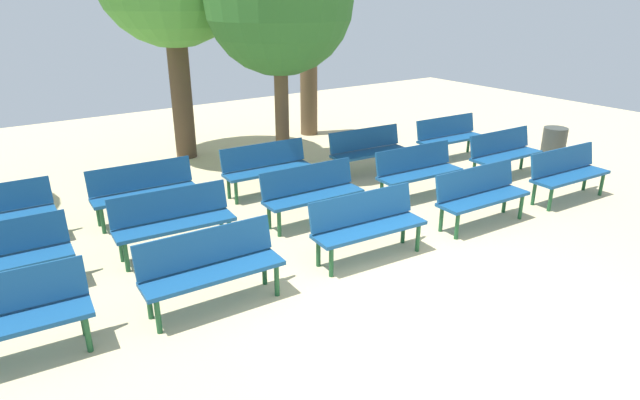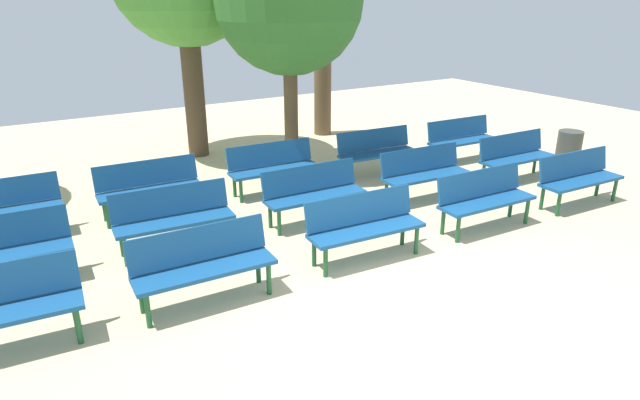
# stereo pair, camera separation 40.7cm
# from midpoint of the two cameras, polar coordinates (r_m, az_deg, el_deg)

# --- Properties ---
(ground_plane) EXTENTS (25.62, 25.62, 0.00)m
(ground_plane) POSITION_cam_midpoint_polar(r_m,az_deg,el_deg) (6.27, 14.37, -11.89)
(ground_plane) COLOR #CCB789
(bench_r0_c1) EXTENTS (1.62, 0.55, 0.87)m
(bench_r0_c1) POSITION_cam_midpoint_polar(r_m,az_deg,el_deg) (6.23, -10.49, -6.45)
(bench_r0_c1) COLOR navy
(bench_r0_c1) RESTS_ON ground_plane
(bench_r0_c2) EXTENTS (1.63, 0.60, 0.87)m
(bench_r0_c2) POSITION_cam_midpoint_polar(r_m,az_deg,el_deg) (7.14, 6.33, -2.47)
(bench_r0_c2) COLOR navy
(bench_r0_c2) RESTS_ON ground_plane
(bench_r0_c3) EXTENTS (1.62, 0.55, 0.87)m
(bench_r0_c3) POSITION_cam_midpoint_polar(r_m,az_deg,el_deg) (8.47, 18.36, 0.40)
(bench_r0_c3) COLOR navy
(bench_r0_c3) RESTS_ON ground_plane
(bench_r0_c4) EXTENTS (1.63, 0.57, 0.87)m
(bench_r0_c4) POSITION_cam_midpoint_polar(r_m,az_deg,el_deg) (10.02, 26.78, 2.33)
(bench_r0_c4) COLOR navy
(bench_r0_c4) RESTS_ON ground_plane
(bench_r1_c1) EXTENTS (1.63, 0.60, 0.87)m
(bench_r1_c1) POSITION_cam_midpoint_polar(r_m,az_deg,el_deg) (7.57, -13.84, -1.57)
(bench_r1_c1) COLOR navy
(bench_r1_c1) RESTS_ON ground_plane
(bench_r1_c2) EXTENTS (1.62, 0.55, 0.87)m
(bench_r1_c2) POSITION_cam_midpoint_polar(r_m,az_deg,el_deg) (8.26, 0.70, 1.00)
(bench_r1_c2) COLOR navy
(bench_r1_c2) RESTS_ON ground_plane
(bench_r1_c3) EXTENTS (1.63, 0.58, 0.87)m
(bench_r1_c3) POSITION_cam_midpoint_polar(r_m,az_deg,el_deg) (9.41, 12.17, 3.07)
(bench_r1_c3) COLOR navy
(bench_r1_c3) RESTS_ON ground_plane
(bench_r1_c4) EXTENTS (1.61, 0.53, 0.87)m
(bench_r1_c4) POSITION_cam_midpoint_polar(r_m,az_deg,el_deg) (10.87, 21.03, 4.56)
(bench_r1_c4) COLOR navy
(bench_r1_c4) RESTS_ON ground_plane
(bench_r2_c0) EXTENTS (1.62, 0.55, 0.87)m
(bench_r2_c0) POSITION_cam_midpoint_polar(r_m,az_deg,el_deg) (8.78, -29.69, -0.65)
(bench_r2_c0) COLOR navy
(bench_r2_c0) RESTS_ON ground_plane
(bench_r2_c1) EXTENTS (1.62, 0.56, 0.87)m
(bench_r2_c1) POSITION_cam_midpoint_polar(r_m,az_deg,el_deg) (8.85, -16.41, 1.51)
(bench_r2_c1) COLOR navy
(bench_r2_c1) RESTS_ON ground_plane
(bench_r2_c2) EXTENTS (1.62, 0.57, 0.87)m
(bench_r2_c2) POSITION_cam_midpoint_polar(r_m,az_deg,el_deg) (9.53, -3.82, 3.74)
(bench_r2_c2) COLOR navy
(bench_r2_c2) RESTS_ON ground_plane
(bench_r2_c3) EXTENTS (1.63, 0.60, 0.87)m
(bench_r2_c3) POSITION_cam_midpoint_polar(r_m,az_deg,el_deg) (10.56, 7.12, 5.36)
(bench_r2_c3) COLOR navy
(bench_r2_c3) RESTS_ON ground_plane
(bench_r2_c4) EXTENTS (1.62, 0.56, 0.87)m
(bench_r2_c4) POSITION_cam_midpoint_polar(r_m,az_deg,el_deg) (11.83, 15.73, 6.45)
(bench_r2_c4) COLOR navy
(bench_r2_c4) RESTS_ON ground_plane
(tree_1) EXTENTS (2.74, 2.74, 4.61)m
(tree_1) POSITION_cam_midpoint_polar(r_m,az_deg,el_deg) (10.41, -2.13, 20.45)
(tree_1) COLOR brown
(tree_1) RESTS_ON ground_plane
(tree_2) EXTENTS (0.42, 0.42, 2.92)m
(tree_2) POSITION_cam_midpoint_polar(r_m,az_deg,el_deg) (13.45, 1.17, 13.08)
(tree_2) COLOR brown
(tree_2) RESTS_ON ground_plane
(trash_bin) EXTENTS (0.48, 0.48, 0.76)m
(trash_bin) POSITION_cam_midpoint_polar(r_m,az_deg,el_deg) (12.12, 25.74, 4.85)
(trash_bin) COLOR #383D38
(trash_bin) RESTS_ON ground_plane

